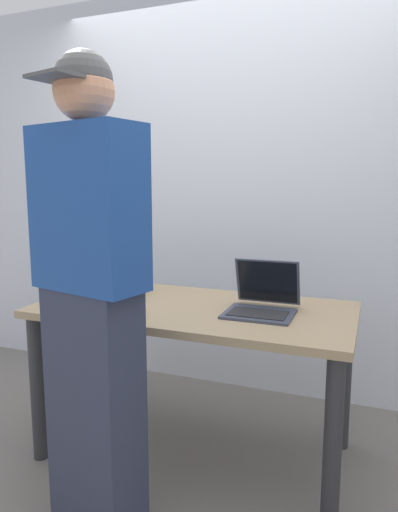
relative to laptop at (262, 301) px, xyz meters
The scene contains 9 objects.
ground_plane 0.89m from the laptop, behind, with size 8.00×8.00×0.00m, color slate.
desk 0.38m from the laptop, behind, with size 1.52×0.77×0.77m.
laptop is the anchor object (origin of this frame).
beer_bottle_amber 0.81m from the laptop, behind, with size 0.06×0.06×0.28m.
beer_bottle_dark 0.89m from the laptop, behind, with size 0.07×0.07×0.30m.
beer_bottle_green 0.71m from the laptop, behind, with size 0.07×0.07×0.27m.
person_figure 0.84m from the laptop, 124.46° to the right, with size 0.45×0.34×1.81m.
coffee_mug 0.60m from the laptop, 154.52° to the right, with size 0.12×0.09×0.08m.
back_wall 1.04m from the laptop, 111.14° to the left, with size 6.00×0.10×2.60m, color silver.
Camera 1 is at (0.81, -2.03, 1.36)m, focal length 32.27 mm.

